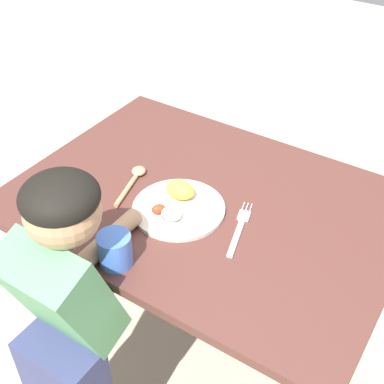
{
  "coord_description": "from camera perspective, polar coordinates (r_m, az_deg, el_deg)",
  "views": [
    {
      "loc": [
        0.58,
        -0.96,
        1.63
      ],
      "look_at": [
        -0.04,
        -0.01,
        0.73
      ],
      "focal_mm": 48.57,
      "sensor_mm": 36.0,
      "label": 1
    }
  ],
  "objects": [
    {
      "name": "spoon",
      "position": [
        1.52,
        -6.42,
        1.45
      ],
      "size": [
        0.08,
        0.19,
        0.02
      ],
      "rotation": [
        0.0,
        0.0,
        1.83
      ],
      "color": "tan",
      "rests_on": "dining_table"
    },
    {
      "name": "ground_plane",
      "position": [
        1.98,
        1.23,
        -16.89
      ],
      "size": [
        8.0,
        8.0,
        0.0
      ],
      "primitive_type": "plane",
      "color": "#B9B193"
    },
    {
      "name": "dining_table",
      "position": [
        1.53,
        1.52,
        -4.31
      ],
      "size": [
        1.06,
        0.77,
        0.71
      ],
      "color": "#532D26",
      "rests_on": "ground_plane"
    },
    {
      "name": "plate",
      "position": [
        1.41,
        -1.57,
        -1.46
      ],
      "size": [
        0.25,
        0.25,
        0.06
      ],
      "color": "beige",
      "rests_on": "dining_table"
    },
    {
      "name": "drinking_cup",
      "position": [
        1.26,
        -8.45,
        -6.3
      ],
      "size": [
        0.08,
        0.08,
        0.09
      ],
      "primitive_type": "cylinder",
      "color": "#4674DA",
      "rests_on": "dining_table"
    },
    {
      "name": "person",
      "position": [
        1.37,
        -13.43,
        -14.78
      ],
      "size": [
        0.22,
        0.39,
        1.0
      ],
      "color": "#383D67",
      "rests_on": "ground_plane"
    },
    {
      "name": "fork",
      "position": [
        1.37,
        5.22,
        -4.01
      ],
      "size": [
        0.08,
        0.21,
        0.01
      ],
      "rotation": [
        0.0,
        0.0,
        1.85
      ],
      "color": "silver",
      "rests_on": "dining_table"
    }
  ]
}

